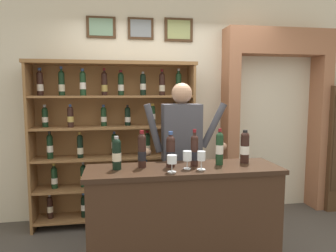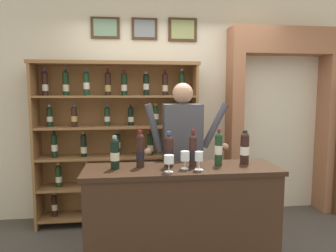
% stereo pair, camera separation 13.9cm
% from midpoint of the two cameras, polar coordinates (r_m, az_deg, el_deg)
% --- Properties ---
extents(back_wall, '(12.00, 0.19, 3.03)m').
position_cam_midpoint_polar(back_wall, '(4.12, -0.62, 4.95)').
color(back_wall, beige).
rests_on(back_wall, ground).
extents(wine_shelf, '(1.95, 0.37, 1.96)m').
position_cam_midpoint_polar(wine_shelf, '(3.83, -10.88, -2.07)').
color(wine_shelf, olive).
rests_on(wine_shelf, ground).
extents(archway_doorway, '(1.45, 0.45, 2.42)m').
position_cam_midpoint_polar(archway_doorway, '(4.45, 17.80, 3.23)').
color(archway_doorway, '#9E6647').
rests_on(archway_doorway, ground).
extents(tasting_counter, '(1.69, 0.51, 0.96)m').
position_cam_midpoint_polar(tasting_counter, '(2.87, 1.42, -16.98)').
color(tasting_counter, '#382316').
rests_on(tasting_counter, ground).
extents(shopkeeper, '(0.89, 0.22, 1.70)m').
position_cam_midpoint_polar(shopkeeper, '(3.24, 1.29, -3.65)').
color(shopkeeper, '#2D3347').
rests_on(shopkeeper, ground).
extents(tasting_bottle_chianti, '(0.08, 0.08, 0.28)m').
position_cam_midpoint_polar(tasting_bottle_chianti, '(2.66, -10.90, -4.94)').
color(tasting_bottle_chianti, black).
rests_on(tasting_bottle_chianti, tasting_counter).
extents(tasting_bottle_grappa, '(0.07, 0.07, 0.32)m').
position_cam_midpoint_polar(tasting_bottle_grappa, '(2.70, -6.29, -4.44)').
color(tasting_bottle_grappa, black).
rests_on(tasting_bottle_grappa, tasting_counter).
extents(tasting_bottle_prosecco, '(0.08, 0.08, 0.31)m').
position_cam_midpoint_polar(tasting_bottle_prosecco, '(2.71, -0.99, -4.54)').
color(tasting_bottle_prosecco, black).
rests_on(tasting_bottle_prosecco, tasting_counter).
extents(tasting_bottle_riserva, '(0.07, 0.07, 0.33)m').
position_cam_midpoint_polar(tasting_bottle_riserva, '(2.74, 3.42, -4.44)').
color(tasting_bottle_riserva, black).
rests_on(tasting_bottle_riserva, tasting_counter).
extents(tasting_bottle_super_tuscan, '(0.07, 0.07, 0.33)m').
position_cam_midpoint_polar(tasting_bottle_super_tuscan, '(2.80, 8.04, -3.95)').
color(tasting_bottle_super_tuscan, '#19381E').
rests_on(tasting_bottle_super_tuscan, tasting_counter).
extents(tasting_bottle_rosso, '(0.08, 0.08, 0.30)m').
position_cam_midpoint_polar(tasting_bottle_rosso, '(2.92, 12.60, -3.71)').
color(tasting_bottle_rosso, black).
rests_on(tasting_bottle_rosso, tasting_counter).
extents(wine_glass_right, '(0.08, 0.08, 0.14)m').
position_cam_midpoint_polar(wine_glass_right, '(2.53, -0.87, -6.32)').
color(wine_glass_right, silver).
rests_on(wine_glass_right, tasting_counter).
extents(wine_glass_left, '(0.07, 0.07, 0.16)m').
position_cam_midpoint_polar(wine_glass_left, '(2.62, 4.63, -5.74)').
color(wine_glass_left, silver).
rests_on(wine_glass_left, tasting_counter).
extents(wine_glass_center, '(0.08, 0.08, 0.15)m').
position_cam_midpoint_polar(wine_glass_center, '(2.64, 2.04, -5.60)').
color(wine_glass_center, silver).
rests_on(wine_glass_center, tasting_counter).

